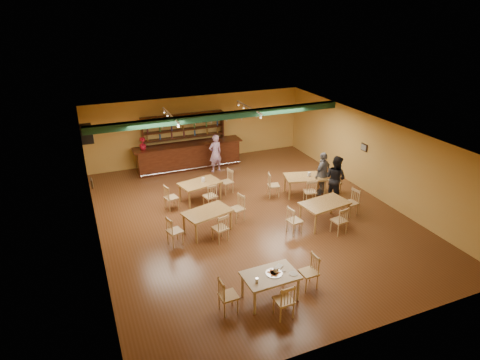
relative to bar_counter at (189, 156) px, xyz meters
name	(u,v)px	position (x,y,z in m)	size (l,w,h in m)	color
floor	(251,216)	(0.72, -5.15, -0.56)	(12.00, 12.00, 0.00)	#5A3419
ceiling_beam	(221,116)	(0.72, -2.35, 2.31)	(10.00, 0.30, 0.25)	#10321D
track_rail_left	(171,115)	(-1.08, -1.75, 2.38)	(0.05, 2.50, 0.05)	white
track_rail_right	(249,107)	(2.12, -1.75, 2.38)	(0.05, 2.50, 0.05)	white
ac_unit	(87,134)	(-4.08, -0.95, 1.79)	(0.34, 0.70, 0.48)	white
picture_left	(91,183)	(-4.25, -4.15, 1.14)	(0.04, 0.34, 0.28)	black
picture_right	(364,147)	(5.69, -4.65, 1.14)	(0.04, 0.34, 0.28)	black
bar_counter	(189,156)	(0.00, 0.00, 0.00)	(4.80, 0.85, 1.13)	black
back_bar_hutch	(184,139)	(0.00, 0.63, 0.57)	(3.71, 0.40, 2.28)	black
poinsettia	(143,144)	(-1.95, 0.00, 0.82)	(0.29, 0.29, 0.52)	red
dining_table_a	(200,191)	(-0.52, -3.32, -0.20)	(1.47, 0.88, 0.74)	olive
dining_table_b	(305,185)	(3.33, -4.35, -0.18)	(1.52, 0.91, 0.76)	olive
dining_table_c	(208,222)	(-0.98, -5.58, -0.19)	(1.49, 0.89, 0.74)	olive
dining_table_d	(324,213)	(2.77, -6.55, -0.18)	(1.56, 0.94, 0.78)	olive
near_table	(270,286)	(-0.57, -9.28, -0.20)	(1.35, 0.87, 0.72)	tan
pizza_tray	(274,273)	(-0.48, -9.28, 0.17)	(0.40, 0.40, 0.01)	silver
parmesan_shaker	(257,280)	(-1.01, -9.42, 0.21)	(0.07, 0.07, 0.11)	#EAE5C6
napkin_stack	(279,267)	(-0.24, -9.08, 0.17)	(0.20, 0.15, 0.03)	white
pizza_server	(278,271)	(-0.33, -9.23, 0.17)	(0.32, 0.09, 0.00)	silver
side_plate	(293,274)	(-0.04, -9.47, 0.16)	(0.22, 0.22, 0.01)	white
patron_bar	(215,153)	(0.96, -0.83, 0.27)	(0.61, 0.40, 1.66)	#9D52B2
patron_right_a	(335,178)	(4.13, -5.15, 0.30)	(0.84, 0.66, 1.73)	black
patron_right_b	(323,174)	(3.97, -4.55, 0.28)	(0.99, 0.41, 1.70)	slate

